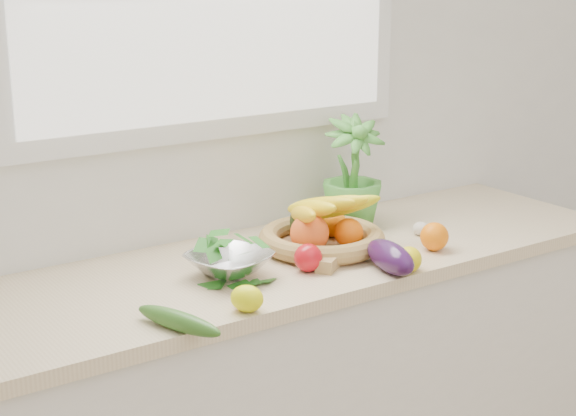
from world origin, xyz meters
TOP-DOWN VIEW (x-y plane):
  - back_wall at (0.00, 2.25)m, footprint 4.50×0.02m
  - counter_cabinet at (0.00, 1.95)m, footprint 2.20×0.58m
  - countertop at (0.00, 1.95)m, footprint 2.24×0.62m
  - orange_loose at (0.44, 1.76)m, footprint 0.11×0.11m
  - lemon_a at (-0.24, 1.68)m, footprint 0.10×0.10m
  - lemon_b at (0.27, 1.67)m, footprint 0.11×0.11m
  - lemon_c at (0.25, 1.67)m, footprint 0.09×0.09m
  - apple at (0.04, 1.82)m, footprint 0.09×0.09m
  - ginger at (0.11, 1.81)m, footprint 0.12×0.10m
  - garlic_a at (0.51, 1.89)m, footprint 0.05×0.05m
  - garlic_b at (0.24, 1.90)m, footprint 0.06×0.06m
  - garlic_c at (0.24, 1.81)m, footprint 0.07×0.07m
  - eggplant at (0.22, 1.70)m, footprint 0.11×0.22m
  - cucumber at (-0.43, 1.67)m, footprint 0.13×0.25m
  - radish at (-0.23, 1.72)m, footprint 0.04×0.04m
  - potted_herb at (0.40, 2.09)m, footprint 0.23×0.23m
  - fruit_basket at (0.18, 1.95)m, footprint 0.46×0.46m
  - colander_with_spinach at (-0.16, 1.90)m, footprint 0.26×0.26m

SIDE VIEW (x-z plane):
  - counter_cabinet at x=0.00m, z-range 0.00..0.86m
  - countertop at x=0.00m, z-range 0.86..0.90m
  - radish at x=-0.23m, z-range 0.90..0.93m
  - ginger at x=0.11m, z-range 0.90..0.94m
  - garlic_a at x=0.51m, z-range 0.90..0.94m
  - cucumber at x=-0.43m, z-range 0.90..0.95m
  - garlic_b at x=0.24m, z-range 0.90..0.95m
  - garlic_c at x=0.24m, z-range 0.90..0.95m
  - lemon_c at x=0.25m, z-range 0.90..0.95m
  - lemon_a at x=-0.24m, z-range 0.90..0.97m
  - lemon_b at x=0.27m, z-range 0.90..0.97m
  - apple at x=0.04m, z-range 0.90..0.98m
  - orange_loose at x=0.44m, z-range 0.90..0.98m
  - eggplant at x=0.22m, z-range 0.90..0.98m
  - fruit_basket at x=0.18m, z-range 0.86..1.05m
  - colander_with_spinach at x=-0.16m, z-range 0.90..1.02m
  - potted_herb at x=0.40m, z-range 0.90..1.24m
  - back_wall at x=0.00m, z-range 0.00..2.70m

